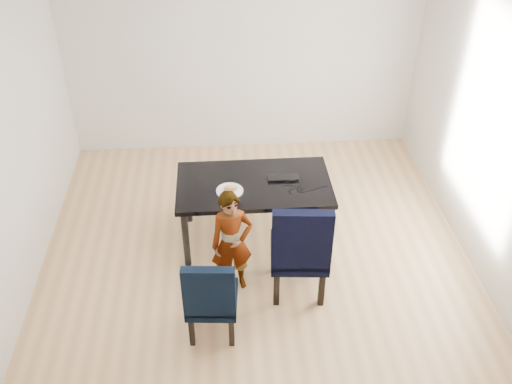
{
  "coord_description": "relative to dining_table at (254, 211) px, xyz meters",
  "views": [
    {
      "loc": [
        -0.33,
        -4.31,
        4.14
      ],
      "look_at": [
        0.0,
        0.2,
        0.85
      ],
      "focal_mm": 40.0,
      "sensor_mm": 36.0,
      "label": 1
    }
  ],
  "objects": [
    {
      "name": "chair_right",
      "position": [
        0.38,
        -0.78,
        0.19
      ],
      "size": [
        0.59,
        0.61,
        1.13
      ],
      "primitive_type": "cube",
      "rotation": [
        0.0,
        0.0,
        -0.09
      ],
      "color": "black",
      "rests_on": "floor"
    },
    {
      "name": "sandwich",
      "position": [
        -0.25,
        -0.14,
        0.42
      ],
      "size": [
        0.16,
        0.12,
        0.06
      ],
      "primitive_type": "ellipsoid",
      "rotation": [
        0.0,
        0.0,
        0.35
      ],
      "color": "#C28E45",
      "rests_on": "plate"
    },
    {
      "name": "child",
      "position": [
        -0.26,
        -0.7,
        0.19
      ],
      "size": [
        0.45,
        0.34,
        1.12
      ],
      "primitive_type": "imported",
      "rotation": [
        0.0,
        0.0,
        0.18
      ],
      "color": "#FB4B15",
      "rests_on": "floor"
    },
    {
      "name": "chair_left",
      "position": [
        -0.46,
        -1.25,
        0.09
      ],
      "size": [
        0.48,
        0.5,
        0.93
      ],
      "primitive_type": "cube",
      "rotation": [
        0.0,
        0.0,
        -0.08
      ],
      "color": "black",
      "rests_on": "floor"
    },
    {
      "name": "laptop",
      "position": [
        0.31,
        0.1,
        0.39
      ],
      "size": [
        0.33,
        0.21,
        0.03
      ],
      "primitive_type": "imported",
      "rotation": [
        0.0,
        0.0,
        3.13
      ],
      "color": "black",
      "rests_on": "dining_table"
    },
    {
      "name": "floor",
      "position": [
        0.0,
        -0.5,
        -0.38
      ],
      "size": [
        4.5,
        5.0,
        0.01
      ],
      "primitive_type": "cube",
      "color": "tan",
      "rests_on": "ground"
    },
    {
      "name": "dining_table",
      "position": [
        0.0,
        0.0,
        0.0
      ],
      "size": [
        1.6,
        0.9,
        0.75
      ],
      "primitive_type": "cube",
      "color": "black",
      "rests_on": "floor"
    },
    {
      "name": "wall_left",
      "position": [
        -2.25,
        -0.5,
        0.98
      ],
      "size": [
        0.01,
        5.0,
        2.7
      ],
      "primitive_type": "cube",
      "color": "silver",
      "rests_on": "ground"
    },
    {
      "name": "wall_right",
      "position": [
        2.25,
        -0.5,
        0.98
      ],
      "size": [
        0.01,
        5.0,
        2.7
      ],
      "primitive_type": "cube",
      "color": "silver",
      "rests_on": "ground"
    },
    {
      "name": "wall_back",
      "position": [
        0.0,
        2.0,
        0.98
      ],
      "size": [
        4.5,
        0.01,
        2.7
      ],
      "primitive_type": "cube",
      "color": "silver",
      "rests_on": "ground"
    },
    {
      "name": "cable_tangle",
      "position": [
        0.42,
        -0.18,
        0.38
      ],
      "size": [
        0.17,
        0.17,
        0.01
      ],
      "primitive_type": "torus",
      "rotation": [
        0.0,
        0.0,
        -0.05
      ],
      "color": "black",
      "rests_on": "dining_table"
    },
    {
      "name": "plate",
      "position": [
        -0.26,
        -0.13,
        0.38
      ],
      "size": [
        0.29,
        0.29,
        0.02
      ],
      "primitive_type": "cylinder",
      "rotation": [
        0.0,
        0.0,
        -0.05
      ],
      "color": "silver",
      "rests_on": "dining_table"
    },
    {
      "name": "ceiling",
      "position": [
        0.0,
        -0.5,
        2.33
      ],
      "size": [
        4.5,
        5.0,
        0.01
      ],
      "primitive_type": "cube",
      "color": "white",
      "rests_on": "wall_back"
    }
  ]
}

